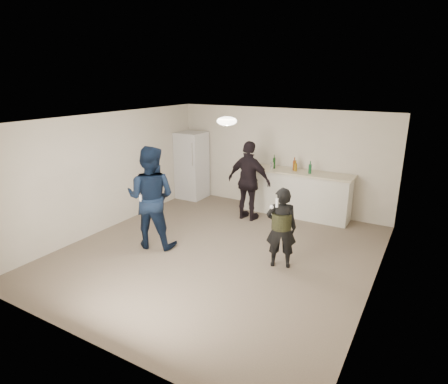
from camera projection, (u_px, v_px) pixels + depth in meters
The scene contains 21 objects.
floor at pixel (219, 252), 7.14m from camera, with size 6.00×6.00×0.00m, color #6B5B4C.
ceiling at pixel (218, 120), 6.41m from camera, with size 6.00×6.00×0.00m, color silver.
wall_back at pixel (280, 159), 9.26m from camera, with size 6.00×6.00×0.00m, color beige.
wall_front at pixel (85, 255), 4.29m from camera, with size 6.00×6.00×0.00m, color beige.
wall_left at pixel (109, 171), 8.09m from camera, with size 6.00×6.00×0.00m, color beige.
wall_right at pixel (380, 217), 5.46m from camera, with size 6.00×6.00×0.00m, color beige.
counter at pixel (294, 194), 8.95m from camera, with size 2.60×0.56×1.05m, color silver.
counter_top at pixel (296, 172), 8.79m from camera, with size 2.68×0.64×0.04m, color beige.
fridge at pixel (192, 165), 10.18m from camera, with size 0.70×0.70×1.80m, color silver.
fridge_handle at pixel (192, 154), 9.62m from camera, with size 0.02×0.02×0.60m, color white.
ceiling_dome at pixel (227, 121), 6.67m from camera, with size 0.36×0.36×0.16m, color white.
shaker at pixel (272, 166), 8.94m from camera, with size 0.08×0.08×0.17m, color silver.
man at pixel (151, 197), 7.16m from camera, with size 0.97×0.75×1.99m, color #102444.
woman at pixel (281, 228), 6.42m from camera, with size 0.53×0.35×1.44m, color black.
camo_shorts at pixel (282, 221), 6.39m from camera, with size 0.34×0.34×0.28m, color #2E3317.
spectator at pixel (249, 181), 8.55m from camera, with size 1.08×0.45×1.84m, color black.
remote_man at pixel (141, 199), 6.91m from camera, with size 0.04×0.04×0.15m, color white.
nunchuk_man at pixel (147, 203), 6.90m from camera, with size 0.07×0.07×0.07m, color white.
remote_woman at pixel (277, 203), 6.06m from camera, with size 0.04×0.04×0.15m, color white.
nunchuk_woman at pixel (272, 207), 6.16m from camera, with size 0.07×0.07×0.07m, color white.
bottle_cluster at pixel (294, 166), 8.76m from camera, with size 0.97×0.19×0.26m.
Camera 1 is at (3.33, -5.57, 3.20)m, focal length 30.00 mm.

